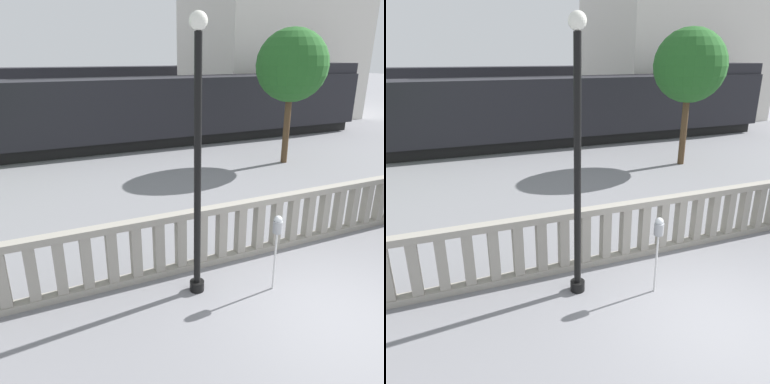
% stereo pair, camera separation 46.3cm
% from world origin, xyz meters
% --- Properties ---
extents(ground_plane, '(160.00, 160.00, 0.00)m').
position_xyz_m(ground_plane, '(0.00, 0.00, 0.00)').
color(ground_plane, slate).
extents(balustrade, '(12.64, 0.24, 1.36)m').
position_xyz_m(balustrade, '(-0.00, 2.64, 0.68)').
color(balustrade, gray).
rests_on(balustrade, ground).
extents(lamppost, '(0.30, 0.30, 5.05)m').
position_xyz_m(lamppost, '(-1.94, 1.84, 2.68)').
color(lamppost, black).
rests_on(lamppost, ground).
extents(parking_meter, '(0.18, 0.18, 1.59)m').
position_xyz_m(parking_meter, '(-0.54, 1.27, 1.29)').
color(parking_meter, silver).
rests_on(parking_meter, ground).
extents(train_near, '(20.53, 2.69, 3.97)m').
position_xyz_m(train_near, '(3.76, 14.47, 1.78)').
color(train_near, black).
rests_on(train_near, ground).
extents(train_far, '(25.65, 2.81, 4.09)m').
position_xyz_m(train_far, '(0.01, 29.20, 1.83)').
color(train_far, black).
rests_on(train_far, ground).
extents(building_block, '(10.99, 8.79, 13.04)m').
position_xyz_m(building_block, '(12.53, 20.48, 6.52)').
color(building_block, beige).
rests_on(building_block, ground).
extents(tree_right, '(2.88, 2.88, 5.45)m').
position_xyz_m(tree_right, '(5.51, 8.87, 3.99)').
color(tree_right, '#4C3823').
rests_on(tree_right, ground).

